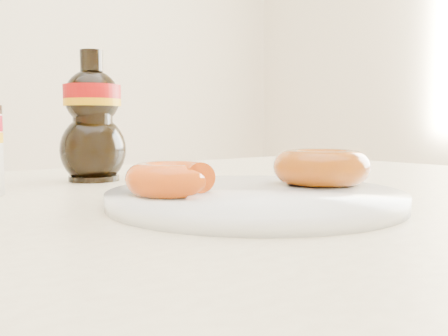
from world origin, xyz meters
TOP-DOWN VIEW (x-y plane):
  - dining_table at (0.00, 0.10)m, footprint 1.40×0.90m
  - plate at (0.06, 0.00)m, footprint 0.30×0.30m
  - donut_bitten at (-0.02, 0.03)m, footprint 0.11×0.11m
  - donut_whole at (0.16, -0.00)m, footprint 0.14×0.14m
  - syrup_bottle at (0.03, 0.32)m, footprint 0.12×0.11m

SIDE VIEW (x-z plane):
  - dining_table at x=0.00m, z-range 0.29..1.04m
  - plate at x=0.06m, z-range 0.75..0.77m
  - donut_bitten at x=-0.02m, z-range 0.77..0.80m
  - donut_whole at x=0.16m, z-range 0.77..0.80m
  - syrup_bottle at x=0.03m, z-range 0.75..0.94m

